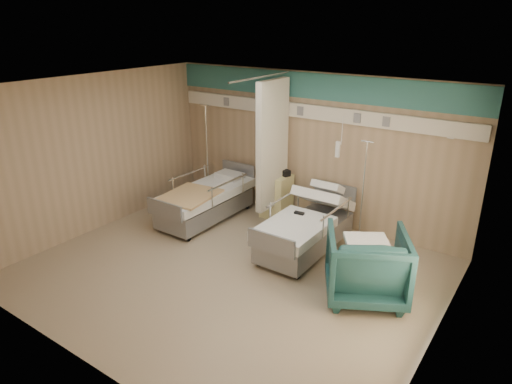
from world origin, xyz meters
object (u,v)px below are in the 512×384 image
visitor_armchair (366,265)px  iv_stand_left (208,182)px  bedside_cabinet (277,196)px  bed_left (206,204)px  iv_stand_right (360,220)px  bed_right (306,233)px

visitor_armchair → iv_stand_left: (-4.12, 1.49, -0.07)m
bedside_cabinet → iv_stand_left: size_ratio=0.41×
iv_stand_left → bed_left: bearing=-53.0°
bedside_cabinet → iv_stand_left: 1.63m
bed_left → iv_stand_right: 2.93m
visitor_armchair → iv_stand_right: 1.82m
bed_left → bedside_cabinet: (1.05, 0.90, 0.11)m
bed_right → visitor_armchair: 1.54m
visitor_armchair → bed_right: bearing=-57.2°
bed_right → bed_left: bearing=180.0°
bed_left → iv_stand_left: size_ratio=1.04×
iv_stand_right → bed_right: bearing=-122.7°
bed_right → iv_stand_right: 1.08m
bedside_cabinet → visitor_armchair: 2.98m
iv_stand_right → iv_stand_left: (-3.36, -0.15, 0.06)m
iv_stand_left → iv_stand_right: bearing=2.5°
bed_left → visitor_armchair: 3.63m
bed_right → bedside_cabinet: bedside_cabinet is taller
bed_left → iv_stand_left: iv_stand_left is taller
bedside_cabinet → visitor_armchair: visitor_armchair is taller
bed_right → iv_stand_left: iv_stand_left is taller
bed_right → bed_left: same height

